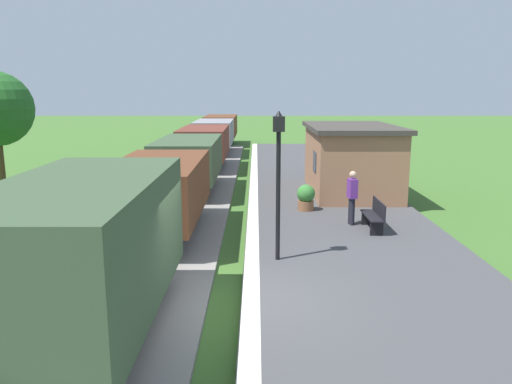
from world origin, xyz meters
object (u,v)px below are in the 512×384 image
(freight_train, at_px, (195,153))
(potted_planter, at_px, (305,197))
(bench_near_hut, at_px, (374,215))
(station_hut, at_px, (350,159))
(bench_down_platform, at_px, (325,164))
(person_waiting, at_px, (351,195))
(lamp_post_near, at_px, (277,158))

(freight_train, xyz_separation_m, potted_planter, (4.66, -6.57, -0.73))
(bench_near_hut, height_order, potted_planter, potted_planter)
(station_hut, bearing_deg, potted_planter, -124.02)
(freight_train, distance_m, bench_down_platform, 6.71)
(bench_near_hut, bearing_deg, bench_down_platform, 90.00)
(bench_near_hut, height_order, person_waiting, person_waiting)
(freight_train, xyz_separation_m, lamp_post_near, (3.44, -11.81, 1.35))
(bench_down_platform, relative_size, potted_planter, 1.64)
(freight_train, bearing_deg, lamp_post_near, -73.76)
(freight_train, xyz_separation_m, bench_near_hut, (6.49, -9.13, -0.73))
(potted_planter, bearing_deg, person_waiting, -56.94)
(freight_train, xyz_separation_m, station_hut, (6.80, -3.41, 0.20))
(lamp_post_near, bearing_deg, bench_down_platform, 77.11)
(bench_near_hut, bearing_deg, person_waiting, 132.16)
(person_waiting, relative_size, potted_planter, 1.87)
(freight_train, height_order, bench_down_platform, freight_train)
(freight_train, distance_m, lamp_post_near, 12.38)
(person_waiting, xyz_separation_m, potted_planter, (-1.25, 1.92, -0.46))
(bench_down_platform, bearing_deg, bench_near_hut, -90.00)
(freight_train, height_order, person_waiting, freight_train)
(lamp_post_near, bearing_deg, person_waiting, 53.38)
(potted_planter, relative_size, lamp_post_near, 0.25)
(bench_near_hut, relative_size, bench_down_platform, 1.00)
(freight_train, relative_size, station_hut, 6.76)
(potted_planter, distance_m, lamp_post_near, 5.77)
(freight_train, relative_size, potted_planter, 42.79)
(bench_near_hut, relative_size, potted_planter, 1.64)
(bench_down_platform, relative_size, person_waiting, 0.88)
(freight_train, relative_size, lamp_post_near, 10.59)
(freight_train, bearing_deg, station_hut, -26.63)
(bench_down_platform, height_order, potted_planter, potted_planter)
(person_waiting, bearing_deg, station_hut, -107.80)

